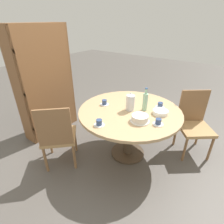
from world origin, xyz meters
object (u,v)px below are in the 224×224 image
Objects in this scene: chair_a at (58,135)px; cup_c at (160,105)px; cake_main at (140,118)px; cup_d at (158,122)px; cup_a at (99,123)px; bookshelf at (46,85)px; coffee_pot at (130,102)px; chair_b at (194,122)px; water_bottle at (145,101)px; cup_b at (104,103)px.

cup_c is (1.00, -0.90, 0.28)m from chair_a.
cake_main is 0.21m from cup_d.
cup_d is (0.40, -0.52, 0.00)m from cup_a.
bookshelf is at bearing 93.56° from cup_d.
cup_a is (-0.52, 0.08, -0.08)m from coffee_pot.
cake_main is at bearing -157.58° from chair_b.
chair_a is at bearing 119.15° from cup_d.
cake_main is at bearing 166.99° from chair_a.
chair_b reaches higher than cup_c.
coffee_pot is at bearing 136.35° from cup_c.
cup_a is at bearing 159.10° from water_bottle.
bookshelf is 1.37m from cup_a.
cup_c is (0.19, -0.13, -0.09)m from water_bottle.
chair_a is 1.18m from water_bottle.
chair_b is 0.60m from cup_c.
water_bottle is at bearing 102.10° from bookshelf.
cup_b is at bearing 80.13° from cake_main.
cup_c is (0.37, -0.65, 0.00)m from cup_b.
cup_a is (-0.29, -1.33, -0.07)m from bookshelf.
chair_b reaches higher than cup_d.
water_bottle is at bearing 51.78° from cup_d.
chair_a is 7.61× the size of cup_d.
chair_b is (1.34, -1.31, 0.00)m from chair_a.
cake_main reaches higher than cup_c.
cup_b is (0.10, 0.60, -0.01)m from cake_main.
cup_b is (-0.71, 1.05, 0.28)m from chair_b.
chair_a is at bearing 138.68° from coffee_pot.
cup_a is at bearing 170.87° from coffee_pot.
cup_c is (0.30, -0.29, -0.08)m from coffee_pot.
coffee_pot is 2.00× the size of cup_c.
cup_a is (-0.62, 0.24, -0.09)m from water_bottle.
chair_a is at bearing 137.96° from cup_c.
chair_a is at bearing 59.38° from bookshelf.
water_bottle reaches higher than chair_a.
cake_main is 0.48m from cup_c.
chair_a is 7.61× the size of cup_a.
chair_a is 1.00m from bookshelf.
cup_a is 1.00× the size of cup_c.
coffee_pot is 0.38m from cup_b.
bookshelf is at bearing 107.30° from cup_c.
water_bottle is (0.81, -0.77, 0.38)m from chair_a.
cup_d is at bearing -147.23° from chair_b.
coffee_pot is 0.19m from water_bottle.
cup_d is at bearing -52.30° from cup_a.
bookshelf is 1.66m from cake_main.
cup_a is at bearing 154.59° from chair_a.
cup_b is (0.63, -0.26, 0.28)m from chair_a.
chair_b is at bearing -29.18° from cake_main.
coffee_pot is 0.30m from cake_main.
cup_d is at bearing 164.51° from chair_a.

